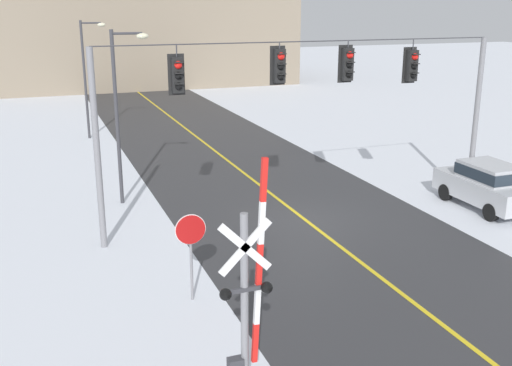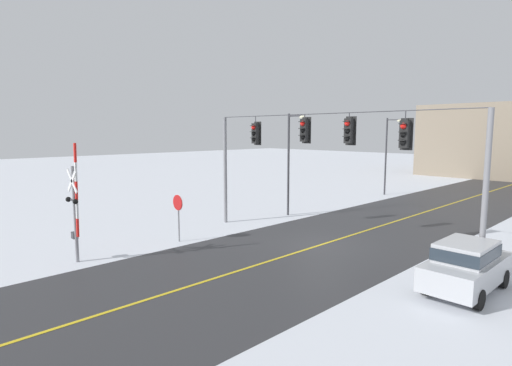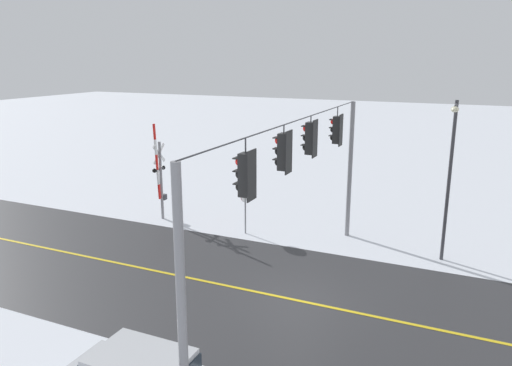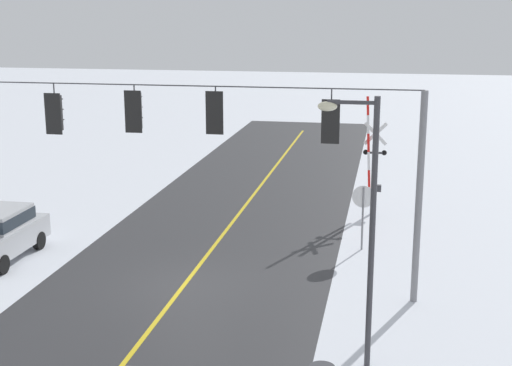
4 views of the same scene
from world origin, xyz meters
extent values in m
plane|color=silver|center=(0.00, 0.00, 0.00)|extent=(160.00, 160.00, 0.00)
cube|color=#303033|center=(0.00, 6.00, 0.00)|extent=(9.00, 80.00, 0.01)
cube|color=gold|center=(0.00, 6.00, 0.01)|extent=(0.14, 72.00, 0.01)
cylinder|color=gray|center=(-7.00, 0.00, 3.10)|extent=(0.20, 0.20, 6.20)
cylinder|color=gray|center=(7.00, 0.00, 3.10)|extent=(0.20, 0.20, 6.20)
cylinder|color=#38383D|center=(0.00, 0.00, 6.20)|extent=(14.00, 0.04, 0.04)
cylinder|color=#38383D|center=(-4.44, 0.00, 6.01)|extent=(0.04, 0.04, 0.37)
cube|color=black|center=(-4.44, 0.00, 5.29)|extent=(0.34, 0.28, 1.08)
cube|color=black|center=(-4.44, 0.16, 5.29)|extent=(0.52, 0.03, 1.26)
sphere|color=red|center=(-4.44, -0.15, 5.61)|extent=(0.24, 0.24, 0.24)
cube|color=black|center=(-4.44, -0.22, 5.69)|extent=(0.26, 0.16, 0.03)
sphere|color=black|center=(-4.44, -0.15, 5.29)|extent=(0.24, 0.24, 0.24)
cube|color=black|center=(-4.44, -0.22, 5.37)|extent=(0.26, 0.16, 0.03)
sphere|color=black|center=(-4.44, -0.15, 4.97)|extent=(0.24, 0.24, 0.24)
cube|color=black|center=(-4.44, -0.22, 5.05)|extent=(0.26, 0.16, 0.03)
cylinder|color=#38383D|center=(-1.07, 0.00, 6.09)|extent=(0.04, 0.04, 0.21)
cube|color=black|center=(-1.07, 0.00, 5.45)|extent=(0.34, 0.28, 1.08)
cube|color=black|center=(-1.07, 0.16, 5.45)|extent=(0.52, 0.03, 1.26)
sphere|color=red|center=(-1.07, -0.15, 5.77)|extent=(0.24, 0.24, 0.24)
cube|color=black|center=(-1.07, -0.22, 5.85)|extent=(0.26, 0.16, 0.03)
sphere|color=black|center=(-1.07, -0.15, 5.45)|extent=(0.24, 0.24, 0.24)
cube|color=black|center=(-1.07, -0.22, 5.53)|extent=(0.26, 0.16, 0.03)
sphere|color=black|center=(-1.07, -0.15, 5.13)|extent=(0.24, 0.24, 0.24)
cube|color=black|center=(-1.07, -0.22, 5.21)|extent=(0.26, 0.16, 0.03)
cylinder|color=#38383D|center=(1.41, 0.00, 6.08)|extent=(0.04, 0.04, 0.24)
cube|color=black|center=(1.41, 0.00, 5.42)|extent=(0.34, 0.28, 1.08)
cube|color=black|center=(1.41, 0.16, 5.42)|extent=(0.52, 0.03, 1.26)
sphere|color=red|center=(1.41, -0.15, 5.74)|extent=(0.24, 0.24, 0.24)
cube|color=black|center=(1.41, -0.22, 5.82)|extent=(0.26, 0.16, 0.03)
sphere|color=black|center=(1.41, -0.15, 5.42)|extent=(0.24, 0.24, 0.24)
cube|color=black|center=(1.41, -0.22, 5.50)|extent=(0.26, 0.16, 0.03)
sphere|color=black|center=(1.41, -0.15, 5.10)|extent=(0.24, 0.24, 0.24)
cube|color=black|center=(1.41, -0.22, 5.18)|extent=(0.26, 0.16, 0.03)
cylinder|color=#38383D|center=(3.97, 0.00, 6.01)|extent=(0.04, 0.04, 0.37)
cube|color=black|center=(3.97, 0.00, 5.29)|extent=(0.34, 0.28, 1.08)
cube|color=black|center=(3.97, 0.16, 5.29)|extent=(0.52, 0.03, 1.26)
sphere|color=red|center=(3.97, -0.15, 5.61)|extent=(0.24, 0.24, 0.24)
cube|color=black|center=(3.97, -0.22, 5.69)|extent=(0.26, 0.16, 0.03)
sphere|color=black|center=(3.97, -0.15, 5.29)|extent=(0.24, 0.24, 0.24)
cube|color=black|center=(3.97, -0.22, 5.37)|extent=(0.26, 0.16, 0.03)
sphere|color=black|center=(3.97, -0.15, 4.97)|extent=(0.24, 0.24, 0.24)
cube|color=black|center=(3.97, -0.22, 5.05)|extent=(0.26, 0.16, 0.03)
cylinder|color=gray|center=(-5.29, -4.44, 1.15)|extent=(0.07, 0.07, 2.30)
cylinder|color=#B71414|center=(-5.29, -4.48, 1.95)|extent=(0.76, 0.03, 0.76)
cylinder|color=white|center=(-5.29, -4.46, 1.95)|extent=(0.80, 0.02, 0.80)
cylinder|color=gray|center=(-5.53, -9.28, 2.00)|extent=(0.14, 0.14, 4.00)
cube|color=white|center=(-5.53, -9.33, 3.40)|extent=(0.98, 0.04, 0.98)
cube|color=white|center=(-5.53, -9.33, 3.40)|extent=(0.98, 0.04, 0.98)
cube|color=#38383D|center=(-5.53, -9.32, 2.60)|extent=(0.80, 0.06, 0.08)
sphere|color=black|center=(-5.91, -9.38, 2.60)|extent=(0.22, 0.22, 0.22)
sphere|color=black|center=(-5.15, -9.38, 2.60)|extent=(0.22, 0.22, 0.22)
cube|color=red|center=(-5.33, -9.28, 1.48)|extent=(0.14, 0.08, 0.77)
cube|color=white|center=(-5.29, -9.28, 2.25)|extent=(0.14, 0.08, 0.77)
cube|color=red|center=(-5.25, -9.28, 3.02)|extent=(0.14, 0.08, 0.77)
cube|color=white|center=(-5.21, -9.28, 3.79)|extent=(0.14, 0.08, 0.77)
cube|color=red|center=(-5.17, -9.28, 4.55)|extent=(0.14, 0.08, 0.77)
cube|color=#38383D|center=(-5.71, -9.28, 1.10)|extent=(0.28, 0.20, 0.28)
cylinder|color=#38383D|center=(-5.80, 4.25, 3.25)|extent=(0.14, 0.14, 6.50)
cylinder|color=#38383D|center=(-5.25, 4.25, 6.35)|extent=(1.10, 0.09, 0.09)
ellipsoid|color=beige|center=(-4.70, 4.25, 6.25)|extent=(0.44, 0.28, 0.22)
camera|label=1|loc=(-8.71, -18.46, 7.41)|focal=42.78mm
camera|label=2|loc=(11.56, -15.54, 5.40)|focal=28.92mm
camera|label=3|loc=(14.54, 5.04, 8.08)|focal=34.57mm
camera|label=4|loc=(-6.10, 20.18, 8.32)|focal=50.13mm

